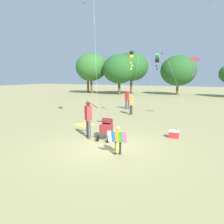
{
  "coord_description": "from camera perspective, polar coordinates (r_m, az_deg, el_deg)",
  "views": [
    {
      "loc": [
        4.06,
        -7.61,
        2.91
      ],
      "look_at": [
        -0.21,
        1.0,
        1.3
      ],
      "focal_mm": 34.0,
      "sensor_mm": 36.0,
      "label": 1
    }
  ],
  "objects": [
    {
      "name": "kite_orange_delta",
      "position": [
        15.34,
        5.28,
        14.87
      ],
      "size": [
        1.43,
        2.23,
        4.69
      ],
      "color": "black",
      "rests_on": "ground"
    },
    {
      "name": "child_with_butterfly_kite",
      "position": [
        7.96,
        1.6,
        -7.0
      ],
      "size": [
        0.73,
        0.42,
        1.08
      ],
      "color": "#232328",
      "rests_on": "ground"
    },
    {
      "name": "kite_green_novelty",
      "position": [
        16.47,
        12.06,
        13.88
      ],
      "size": [
        0.43,
        3.43,
        4.59
      ],
      "color": "green",
      "rests_on": "ground"
    },
    {
      "name": "kite_blue_high",
      "position": [
        14.83,
        21.23,
        13.0
      ],
      "size": [
        1.49,
        3.18,
        4.2
      ],
      "color": "pink",
      "rests_on": "ground"
    },
    {
      "name": "ground_plane",
      "position": [
        9.1,
        -1.66,
        -9.14
      ],
      "size": [
        120.0,
        120.0,
        0.0
      ],
      "primitive_type": "plane",
      "color": "#938E5B"
    },
    {
      "name": "person_sitting_far",
      "position": [
        19.05,
        4.12,
        3.83
      ],
      "size": [
        0.55,
        0.33,
        1.76
      ],
      "color": "#33384C",
      "rests_on": "ground"
    },
    {
      "name": "cooler_box",
      "position": [
        10.65,
        16.32,
        -5.76
      ],
      "size": [
        0.45,
        0.33,
        0.35
      ],
      "color": "red",
      "rests_on": "ground"
    },
    {
      "name": "picnic_blanket",
      "position": [
        13.15,
        -7.42,
        -3.33
      ],
      "size": [
        1.37,
        1.32,
        0.02
      ],
      "primitive_type": "cube",
      "rotation": [
        0.0,
        0.0,
        -0.29
      ],
      "color": "gold",
      "rests_on": "ground"
    },
    {
      "name": "person_adult_flyer",
      "position": [
        10.01,
        -6.36,
        -1.05
      ],
      "size": [
        0.72,
        0.49,
        1.88
      ],
      "color": "#4C4C51",
      "rests_on": "ground"
    },
    {
      "name": "treeline_distant",
      "position": [
        35.1,
        7.38,
        11.33
      ],
      "size": [
        28.56,
        8.47,
        6.88
      ],
      "color": "brown",
      "rests_on": "ground"
    },
    {
      "name": "person_red_shirt",
      "position": [
        16.38,
        5.16,
        2.38
      ],
      "size": [
        0.22,
        0.48,
        1.51
      ],
      "color": "#232328",
      "rests_on": "ground"
    },
    {
      "name": "stroller",
      "position": [
        9.86,
        -1.52,
        -4.01
      ],
      "size": [
        0.58,
        1.1,
        1.03
      ],
      "color": "black",
      "rests_on": "ground"
    },
    {
      "name": "distant_kites_cluster",
      "position": [
        33.37,
        21.08,
        24.85
      ],
      "size": [
        22.3,
        11.96,
        8.92
      ],
      "color": "green"
    }
  ]
}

